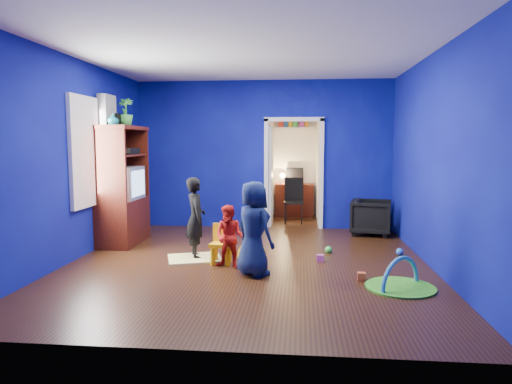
# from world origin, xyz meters

# --- Properties ---
(floor) EXTENTS (5.00, 5.50, 0.01)m
(floor) POSITION_xyz_m (0.00, 0.00, 0.00)
(floor) COLOR black
(floor) RESTS_ON ground
(ceiling) EXTENTS (5.00, 5.50, 0.01)m
(ceiling) POSITION_xyz_m (0.00, 0.00, 2.90)
(ceiling) COLOR white
(ceiling) RESTS_ON wall_back
(wall_back) EXTENTS (5.00, 0.02, 2.90)m
(wall_back) POSITION_xyz_m (0.00, 2.75, 1.45)
(wall_back) COLOR #0A0B74
(wall_back) RESTS_ON floor
(wall_front) EXTENTS (5.00, 0.02, 2.90)m
(wall_front) POSITION_xyz_m (0.00, -2.75, 1.45)
(wall_front) COLOR #0A0B74
(wall_front) RESTS_ON floor
(wall_left) EXTENTS (0.02, 5.50, 2.90)m
(wall_left) POSITION_xyz_m (-2.50, 0.00, 1.45)
(wall_left) COLOR #0A0B74
(wall_left) RESTS_ON floor
(wall_right) EXTENTS (0.02, 5.50, 2.90)m
(wall_right) POSITION_xyz_m (2.50, 0.00, 1.45)
(wall_right) COLOR #0A0B74
(wall_right) RESTS_ON floor
(alcove) EXTENTS (1.00, 1.75, 2.50)m
(alcove) POSITION_xyz_m (0.60, 3.62, 1.25)
(alcove) COLOR silver
(alcove) RESTS_ON floor
(armchair) EXTENTS (0.84, 0.82, 0.65)m
(armchair) POSITION_xyz_m (2.04, 2.20, 0.33)
(armchair) COLOR black
(armchair) RESTS_ON floor
(child_black) EXTENTS (0.43, 0.51, 1.19)m
(child_black) POSITION_xyz_m (-0.79, 0.22, 0.59)
(child_black) COLOR black
(child_black) RESTS_ON floor
(child_navy) EXTENTS (0.69, 0.68, 1.20)m
(child_navy) POSITION_xyz_m (0.15, -0.57, 0.60)
(child_navy) COLOR #10183B
(child_navy) RESTS_ON floor
(toddler_red) EXTENTS (0.48, 0.42, 0.85)m
(toddler_red) POSITION_xyz_m (-0.21, -0.26, 0.43)
(toddler_red) COLOR red
(toddler_red) RESTS_ON floor
(vase) EXTENTS (0.19, 0.19, 0.19)m
(vase) POSITION_xyz_m (-2.22, 0.76, 2.05)
(vase) COLOR #0B4B5C
(vase) RESTS_ON tv_armoire
(potted_plant) EXTENTS (0.29, 0.29, 0.48)m
(potted_plant) POSITION_xyz_m (-2.22, 1.28, 2.20)
(potted_plant) COLOR green
(potted_plant) RESTS_ON tv_armoire
(tv_armoire) EXTENTS (0.58, 1.14, 1.96)m
(tv_armoire) POSITION_xyz_m (-2.22, 1.06, 0.98)
(tv_armoire) COLOR #381009
(tv_armoire) RESTS_ON floor
(crt_tv) EXTENTS (0.46, 0.70, 0.54)m
(crt_tv) POSITION_xyz_m (-2.18, 1.06, 1.02)
(crt_tv) COLOR silver
(crt_tv) RESTS_ON tv_armoire
(yellow_blanket) EXTENTS (0.90, 0.81, 0.03)m
(yellow_blanket) POSITION_xyz_m (-0.79, 0.12, 0.01)
(yellow_blanket) COLOR #F2E07A
(yellow_blanket) RESTS_ON floor
(hopper_ball) EXTENTS (0.39, 0.39, 0.39)m
(hopper_ball) POSITION_xyz_m (0.10, -0.32, 0.19)
(hopper_ball) COLOR yellow
(hopper_ball) RESTS_ON floor
(kid_chair) EXTENTS (0.32, 0.32, 0.50)m
(kid_chair) POSITION_xyz_m (-0.36, -0.06, 0.25)
(kid_chair) COLOR yellow
(kid_chair) RESTS_ON floor
(play_mat) EXTENTS (0.80, 0.80, 0.02)m
(play_mat) POSITION_xyz_m (1.90, -0.94, 0.01)
(play_mat) COLOR #4CA425
(play_mat) RESTS_ON floor
(toy_arch) EXTENTS (0.55, 0.54, 0.73)m
(toy_arch) POSITION_xyz_m (1.90, -0.94, 0.02)
(toy_arch) COLOR #3F8CD8
(toy_arch) RESTS_ON floor
(window_left) EXTENTS (0.03, 0.95, 1.55)m
(window_left) POSITION_xyz_m (-2.48, 0.35, 1.55)
(window_left) COLOR white
(window_left) RESTS_ON wall_left
(curtain) EXTENTS (0.14, 0.42, 2.40)m
(curtain) POSITION_xyz_m (-2.37, 0.90, 1.25)
(curtain) COLOR slate
(curtain) RESTS_ON floor
(doorway) EXTENTS (1.16, 0.10, 2.10)m
(doorway) POSITION_xyz_m (0.60, 2.75, 1.05)
(doorway) COLOR white
(doorway) RESTS_ON floor
(study_desk) EXTENTS (0.88, 0.44, 0.75)m
(study_desk) POSITION_xyz_m (0.60, 4.26, 0.38)
(study_desk) COLOR #3D140A
(study_desk) RESTS_ON floor
(desk_monitor) EXTENTS (0.40, 0.05, 0.32)m
(desk_monitor) POSITION_xyz_m (0.60, 4.38, 0.95)
(desk_monitor) COLOR black
(desk_monitor) RESTS_ON study_desk
(desk_lamp) EXTENTS (0.14, 0.14, 0.14)m
(desk_lamp) POSITION_xyz_m (0.32, 4.32, 0.93)
(desk_lamp) COLOR #FFD88C
(desk_lamp) RESTS_ON study_desk
(folding_chair) EXTENTS (0.40, 0.40, 0.92)m
(folding_chair) POSITION_xyz_m (0.60, 3.30, 0.46)
(folding_chair) COLOR black
(folding_chair) RESTS_ON floor
(book_shelf) EXTENTS (0.88, 0.24, 0.04)m
(book_shelf) POSITION_xyz_m (0.60, 4.37, 2.02)
(book_shelf) COLOR white
(book_shelf) RESTS_ON study_desk
(toy_0) EXTENTS (0.10, 0.08, 0.10)m
(toy_0) POSITION_xyz_m (1.49, -0.68, 0.05)
(toy_0) COLOR #FA5529
(toy_0) RESTS_ON floor
(toy_1) EXTENTS (0.11, 0.11, 0.11)m
(toy_1) POSITION_xyz_m (2.23, 0.68, 0.06)
(toy_1) COLOR blue
(toy_1) RESTS_ON floor
(toy_2) EXTENTS (0.11, 0.11, 0.11)m
(toy_2) POSITION_xyz_m (1.17, 0.70, 0.06)
(toy_2) COLOR green
(toy_2) RESTS_ON floor
(toy_3) EXTENTS (0.10, 0.08, 0.10)m
(toy_3) POSITION_xyz_m (1.02, 0.17, 0.05)
(toy_3) COLOR #BB4696
(toy_3) RESTS_ON floor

